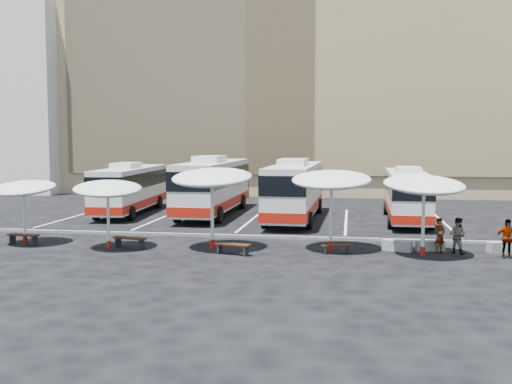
# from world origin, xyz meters

# --- Properties ---
(ground) EXTENTS (120.00, 120.00, 0.00)m
(ground) POSITION_xyz_m (0.00, 0.00, 0.00)
(ground) COLOR black
(ground) RESTS_ON ground
(sandstone_building) EXTENTS (42.00, 18.25, 29.60)m
(sandstone_building) POSITION_xyz_m (0.00, 31.87, 12.63)
(sandstone_building) COLOR tan
(sandstone_building) RESTS_ON ground
(apartment_block) EXTENTS (14.00, 14.00, 18.00)m
(apartment_block) POSITION_xyz_m (-28.00, 28.00, 9.00)
(apartment_block) COLOR silver
(apartment_block) RESTS_ON ground
(curb_divider) EXTENTS (34.00, 0.25, 0.15)m
(curb_divider) POSITION_xyz_m (0.00, 0.50, 0.07)
(curb_divider) COLOR black
(curb_divider) RESTS_ON ground
(bay_lines) EXTENTS (24.15, 12.00, 0.01)m
(bay_lines) POSITION_xyz_m (0.00, 8.00, 0.01)
(bay_lines) COLOR white
(bay_lines) RESTS_ON ground
(bus_0) EXTENTS (3.15, 11.38, 3.57)m
(bus_0) POSITION_xyz_m (-8.92, 9.67, 1.82)
(bus_0) COLOR silver
(bus_0) RESTS_ON ground
(bus_1) EXTENTS (3.03, 12.81, 4.06)m
(bus_1) POSITION_xyz_m (-3.03, 9.81, 2.08)
(bus_1) COLOR silver
(bus_1) RESTS_ON ground
(bus_2) EXTENTS (3.11, 12.50, 3.95)m
(bus_2) POSITION_xyz_m (2.73, 8.13, 2.02)
(bus_2) COLOR silver
(bus_2) RESTS_ON ground
(bus_3) EXTENTS (2.73, 11.01, 3.48)m
(bus_3) POSITION_xyz_m (9.75, 8.45, 1.78)
(bus_3) COLOR silver
(bus_3) RESTS_ON ground
(sunshade_0) EXTENTS (3.18, 3.22, 3.24)m
(sunshade_0) POSITION_xyz_m (-9.59, -3.04, 2.75)
(sunshade_0) COLOR silver
(sunshade_0) RESTS_ON ground
(sunshade_1) EXTENTS (4.12, 4.15, 3.33)m
(sunshade_1) POSITION_xyz_m (-5.01, -3.56, 2.83)
(sunshade_1) COLOR silver
(sunshade_1) RESTS_ON ground
(sunshade_2) EXTENTS (4.03, 4.07, 3.95)m
(sunshade_2) POSITION_xyz_m (-0.15, -2.86, 3.35)
(sunshade_2) COLOR silver
(sunshade_2) RESTS_ON ground
(sunshade_3) EXTENTS (3.89, 3.93, 3.85)m
(sunshade_3) POSITION_xyz_m (5.37, -2.33, 3.27)
(sunshade_3) COLOR silver
(sunshade_3) RESTS_ON ground
(sunshade_4) EXTENTS (4.33, 4.36, 3.70)m
(sunshade_4) POSITION_xyz_m (9.44, -3.10, 3.15)
(sunshade_4) COLOR silver
(sunshade_4) RESTS_ON ground
(wood_bench_0) EXTENTS (1.67, 0.67, 0.50)m
(wood_bench_0) POSITION_xyz_m (-9.60, -3.16, 0.38)
(wood_bench_0) COLOR black
(wood_bench_0) RESTS_ON ground
(wood_bench_1) EXTENTS (1.72, 0.85, 0.51)m
(wood_bench_1) POSITION_xyz_m (-4.09, -3.28, 0.39)
(wood_bench_1) COLOR black
(wood_bench_1) RESTS_ON ground
(wood_bench_2) EXTENTS (1.70, 0.85, 0.50)m
(wood_bench_2) POSITION_xyz_m (1.08, -4.16, 0.39)
(wood_bench_2) COLOR black
(wood_bench_2) RESTS_ON ground
(wood_bench_3) EXTENTS (1.41, 0.69, 0.42)m
(wood_bench_3) POSITION_xyz_m (5.65, -3.20, 0.32)
(wood_bench_3) COLOR black
(wood_bench_3) RESTS_ON ground
(conc_bench_0) EXTENTS (1.41, 0.91, 0.50)m
(conc_bench_0) POSITION_xyz_m (8.42, -2.09, 0.25)
(conc_bench_0) COLOR gray
(conc_bench_0) RESTS_ON ground
(conc_bench_1) EXTENTS (1.34, 0.72, 0.48)m
(conc_bench_1) POSITION_xyz_m (9.92, -1.80, 0.24)
(conc_bench_1) COLOR gray
(conc_bench_1) RESTS_ON ground
(conc_bench_2) EXTENTS (1.36, 0.92, 0.49)m
(conc_bench_2) POSITION_xyz_m (13.09, -1.65, 0.24)
(conc_bench_2) COLOR gray
(conc_bench_2) RESTS_ON ground
(passenger_0) EXTENTS (0.68, 0.68, 1.59)m
(passenger_0) POSITION_xyz_m (10.30, -2.26, 0.80)
(passenger_0) COLOR black
(passenger_0) RESTS_ON ground
(passenger_1) EXTENTS (1.01, 0.97, 1.64)m
(passenger_1) POSITION_xyz_m (11.07, -2.30, 0.82)
(passenger_1) COLOR black
(passenger_1) RESTS_ON ground
(passenger_2) EXTENTS (1.03, 0.48, 1.71)m
(passenger_2) POSITION_xyz_m (12.99, -2.99, 0.85)
(passenger_2) COLOR black
(passenger_2) RESTS_ON ground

